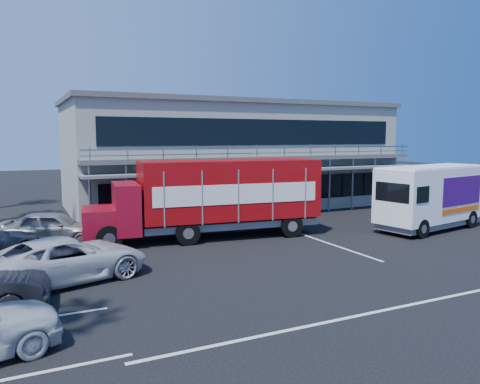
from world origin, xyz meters
name	(u,v)px	position (x,y,z in m)	size (l,w,h in m)	color
ground	(312,256)	(0.00, 0.00, 0.00)	(120.00, 120.00, 0.00)	black
building	(229,154)	(3.00, 14.94, 3.66)	(22.40, 12.00, 7.30)	gray
red_truck	(214,195)	(-2.27, 5.09, 2.09)	(11.48, 3.87, 3.79)	maroon
white_van	(432,196)	(8.97, 2.00, 1.79)	(7.24, 3.56, 3.38)	white
parked_car_c	(67,259)	(-9.50, 0.80, 0.76)	(2.53, 5.49, 1.53)	silver
parked_car_e	(53,227)	(-9.50, 7.20, 0.75)	(1.78, 4.42, 1.50)	gray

